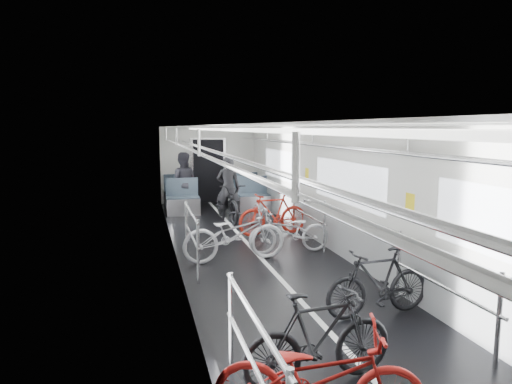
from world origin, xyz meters
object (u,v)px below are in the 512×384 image
bike_left_mid (319,338)px  person_standing (228,188)px  bike_right_near (378,282)px  bike_left_far (234,234)px  bike_right_mid (289,231)px  bike_right_far (273,213)px  person_seated (183,182)px  bike_aisle (227,202)px  bike_left_near (319,378)px

bike_left_mid → person_standing: (0.61, 7.71, 0.37)m
bike_right_near → bike_left_far: bearing=-159.4°
bike_right_mid → bike_right_far: 1.48m
bike_left_far → person_standing: bearing=-12.5°
person_seated → bike_left_far: bearing=107.0°
bike_right_mid → person_seated: person_seated is taller
bike_right_near → bike_aisle: bearing=-177.2°
bike_left_mid → bike_aisle: size_ratio=0.82×
bike_left_far → person_standing: (0.58, 3.61, 0.34)m
bike_left_near → person_seated: 9.82m
bike_left_far → bike_aisle: bearing=-12.0°
bike_left_far → bike_right_mid: bearing=-80.2°
bike_left_near → person_standing: person_standing is taller
bike_left_near → bike_left_mid: 0.65m
bike_left_far → person_seated: bearing=1.6°
bike_right_mid → bike_right_far: bike_right_far is taller
bike_left_far → bike_right_far: bearing=-38.6°
bike_left_near → bike_left_far: bike_left_far is taller
bike_right_mid → person_standing: (-0.54, 3.35, 0.41)m
bike_left_near → bike_left_far: bearing=14.4°
bike_aisle → bike_left_near: bearing=-100.8°
bike_right_near → bike_left_near: bearing=-43.8°
bike_left_near → bike_right_far: size_ratio=1.02×
bike_right_far → person_standing: 2.01m
bike_left_mid → bike_left_far: (0.04, 4.09, 0.03)m
bike_left_far → bike_aisle: (0.53, 3.51, -0.00)m
bike_left_mid → bike_right_near: (1.32, 1.29, -0.01)m
bike_right_near → bike_right_mid: bike_right_near is taller
bike_left_near → bike_left_far: (0.28, 4.69, 0.05)m
bike_left_near → bike_right_mid: bearing=2.0°
bike_right_mid → bike_right_far: size_ratio=0.98×
bike_left_mid → bike_right_far: 5.97m
bike_left_far → bike_right_mid: (1.12, 0.26, -0.07)m
bike_aisle → bike_right_mid: bearing=-84.9°
bike_right_far → person_seated: bearing=-161.3°
bike_left_near → person_seated: (-0.17, 9.81, 0.41)m
bike_left_far → bike_aisle: 3.55m
bike_left_mid → bike_right_mid: size_ratio=0.96×
bike_right_mid → person_seated: (-1.57, 4.86, 0.43)m
bike_left_mid → bike_left_far: bearing=-5.6°
bike_right_near → person_standing: bearing=-177.8°
person_standing → person_seated: 1.82m
bike_right_near → person_seated: (-1.74, 7.92, 0.40)m
bike_left_far → bike_right_far: size_ratio=1.15×
bike_left_far → bike_right_mid: size_ratio=1.17×
bike_left_mid → bike_right_near: 1.85m
person_seated → bike_right_mid: bearing=119.8°
bike_left_far → person_seated: person_seated is taller
bike_right_far → person_seated: (-1.68, 3.38, 0.36)m
bike_left_near → bike_left_mid: size_ratio=1.09×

